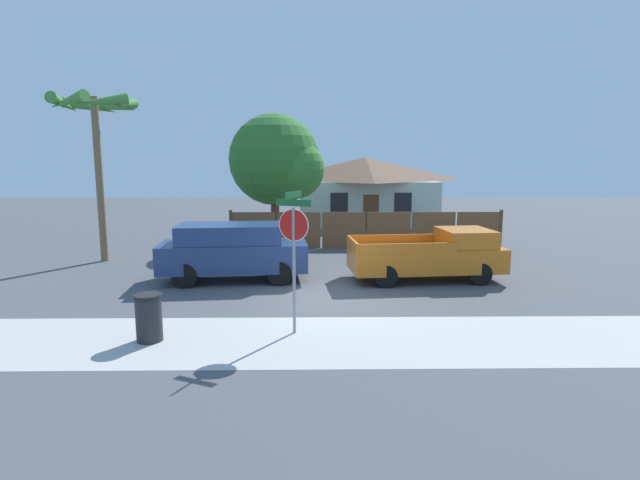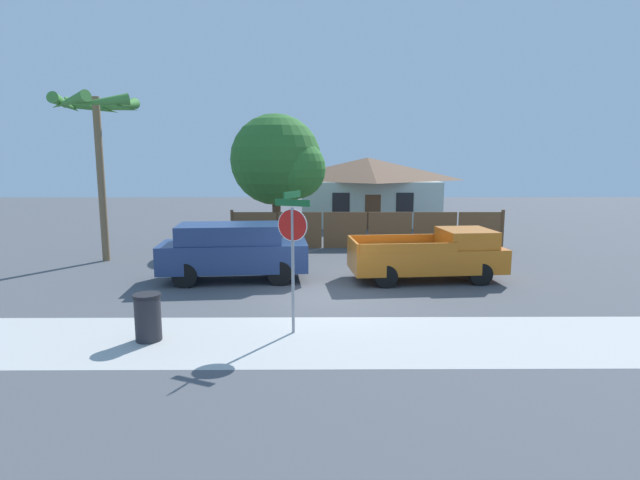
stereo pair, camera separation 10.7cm
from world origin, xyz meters
TOP-DOWN VIEW (x-y plane):
  - ground_plane at (0.00, 0.00)m, footprint 80.00×80.00m
  - sidewalk_strip at (0.00, -3.60)m, footprint 36.00×3.20m
  - wooden_fence at (2.02, 8.20)m, footprint 12.38×0.12m
  - house at (2.95, 17.68)m, footprint 8.81×7.07m
  - oak_tree at (-1.99, 9.38)m, footprint 4.46×4.25m
  - palm_tree at (-8.67, 5.37)m, footprint 3.13×3.35m
  - red_suv at (-3.04, 2.00)m, footprint 4.92×2.32m
  - orange_pickup at (3.52, 2.02)m, footprint 5.12×2.43m
  - stop_sign at (-0.83, -3.12)m, footprint 0.80×0.72m
  - trash_bin at (-4.01, -3.59)m, footprint 0.61×0.61m

SIDE VIEW (x-z plane):
  - ground_plane at x=0.00m, z-range 0.00..0.00m
  - sidewalk_strip at x=0.00m, z-range 0.00..0.01m
  - trash_bin at x=-4.01m, z-range 0.01..1.06m
  - wooden_fence at x=2.02m, z-range -0.05..1.69m
  - orange_pickup at x=3.52m, z-range -0.01..1.68m
  - red_suv at x=-3.04m, z-range 0.08..1.97m
  - house at x=2.95m, z-range 0.07..4.20m
  - stop_sign at x=-0.83m, z-range 0.58..3.84m
  - oak_tree at x=-1.99m, z-range 0.83..6.93m
  - palm_tree at x=-8.67m, z-range 2.33..8.74m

